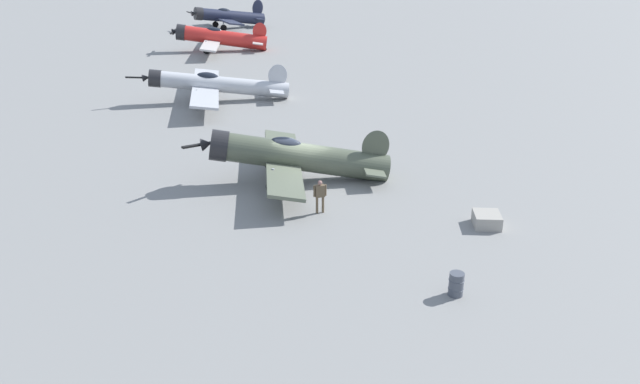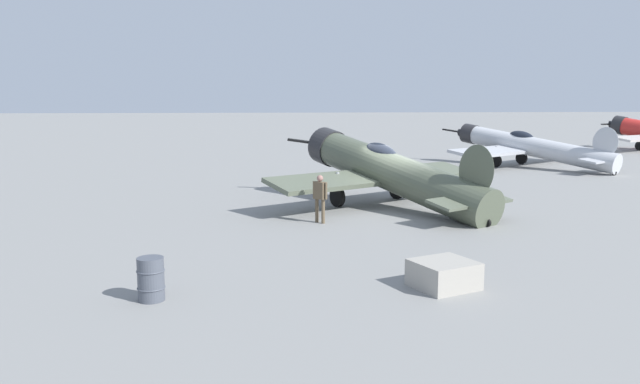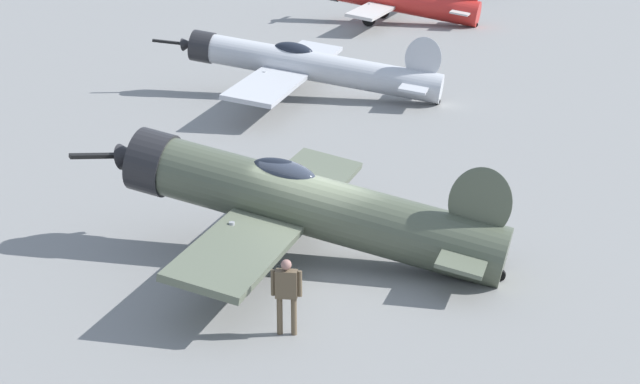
{
  "view_description": "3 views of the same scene",
  "coord_description": "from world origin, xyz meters",
  "px_view_note": "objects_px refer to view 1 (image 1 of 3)",
  "views": [
    {
      "loc": [
        -14.35,
        29.07,
        13.18
      ],
      "look_at": [
        -2.53,
        3.36,
        1.1
      ],
      "focal_mm": 35.88,
      "sensor_mm": 36.0,
      "label": 1
    },
    {
      "loc": [
        -23.04,
        5.83,
        4.25
      ],
      "look_at": [
        -2.53,
        3.36,
        1.1
      ],
      "focal_mm": 33.56,
      "sensor_mm": 36.0,
      "label": 2
    },
    {
      "loc": [
        -17.0,
        16.16,
        9.53
      ],
      "look_at": [
        0.0,
        0.0,
        1.8
      ],
      "focal_mm": 56.63,
      "sensor_mm": 36.0,
      "label": 3
    }
  ],
  "objects_px": {
    "airplane_foreground": "(294,156)",
    "fuel_drum": "(456,284)",
    "ground_crew_mechanic": "(320,193)",
    "equipment_crate": "(487,220)",
    "airplane_outer_stand": "(227,16)",
    "airplane_mid_apron": "(215,84)",
    "airplane_far_line": "(219,37)"
  },
  "relations": [
    {
      "from": "fuel_drum",
      "to": "airplane_mid_apron",
      "type": "bearing_deg",
      "value": -39.92
    },
    {
      "from": "airplane_far_line",
      "to": "fuel_drum",
      "type": "relative_size",
      "value": 11.93
    },
    {
      "from": "airplane_mid_apron",
      "to": "fuel_drum",
      "type": "distance_m",
      "value": 31.27
    },
    {
      "from": "airplane_foreground",
      "to": "ground_crew_mechanic",
      "type": "distance_m",
      "value": 4.32
    },
    {
      "from": "airplane_foreground",
      "to": "airplane_mid_apron",
      "type": "xyz_separation_m",
      "value": [
        13.22,
        -12.35,
        -0.1
      ]
    },
    {
      "from": "airplane_foreground",
      "to": "equipment_crate",
      "type": "bearing_deg",
      "value": 143.97
    },
    {
      "from": "airplane_far_line",
      "to": "airplane_outer_stand",
      "type": "distance_m",
      "value": 15.56
    },
    {
      "from": "airplane_outer_stand",
      "to": "fuel_drum",
      "type": "bearing_deg",
      "value": 78.11
    },
    {
      "from": "airplane_outer_stand",
      "to": "fuel_drum",
      "type": "height_order",
      "value": "airplane_outer_stand"
    },
    {
      "from": "airplane_foreground",
      "to": "ground_crew_mechanic",
      "type": "xyz_separation_m",
      "value": [
        -2.96,
        3.12,
        -0.42
      ]
    },
    {
      "from": "airplane_foreground",
      "to": "airplane_outer_stand",
      "type": "height_order",
      "value": "airplane_outer_stand"
    },
    {
      "from": "airplane_outer_stand",
      "to": "equipment_crate",
      "type": "xyz_separation_m",
      "value": [
        -42.62,
        45.05,
        -1.26
      ]
    },
    {
      "from": "ground_crew_mechanic",
      "to": "fuel_drum",
      "type": "height_order",
      "value": "ground_crew_mechanic"
    },
    {
      "from": "airplane_mid_apron",
      "to": "equipment_crate",
      "type": "distance_m",
      "value": 27.43
    },
    {
      "from": "airplane_foreground",
      "to": "airplane_outer_stand",
      "type": "relative_size",
      "value": 1.0
    },
    {
      "from": "equipment_crate",
      "to": "fuel_drum",
      "type": "distance_m",
      "value": 6.54
    },
    {
      "from": "airplane_far_line",
      "to": "equipment_crate",
      "type": "bearing_deg",
      "value": 109.84
    },
    {
      "from": "equipment_crate",
      "to": "fuel_drum",
      "type": "height_order",
      "value": "fuel_drum"
    },
    {
      "from": "airplane_outer_stand",
      "to": "equipment_crate",
      "type": "bearing_deg",
      "value": 81.87
    },
    {
      "from": "airplane_mid_apron",
      "to": "equipment_crate",
      "type": "height_order",
      "value": "airplane_mid_apron"
    },
    {
      "from": "airplane_far_line",
      "to": "airplane_mid_apron",
      "type": "bearing_deg",
      "value": 93.83
    },
    {
      "from": "airplane_far_line",
      "to": "fuel_drum",
      "type": "bearing_deg",
      "value": 104.54
    },
    {
      "from": "airplane_foreground",
      "to": "airplane_far_line",
      "type": "xyz_separation_m",
      "value": [
        24.47,
        -30.26,
        0.0
      ]
    },
    {
      "from": "equipment_crate",
      "to": "fuel_drum",
      "type": "relative_size",
      "value": 1.77
    },
    {
      "from": "airplane_mid_apron",
      "to": "ground_crew_mechanic",
      "type": "distance_m",
      "value": 22.39
    },
    {
      "from": "airplane_foreground",
      "to": "ground_crew_mechanic",
      "type": "relative_size",
      "value": 5.68
    },
    {
      "from": "airplane_mid_apron",
      "to": "airplane_outer_stand",
      "type": "distance_m",
      "value": 36.69
    },
    {
      "from": "ground_crew_mechanic",
      "to": "airplane_mid_apron",
      "type": "bearing_deg",
      "value": 6.06
    },
    {
      "from": "ground_crew_mechanic",
      "to": "fuel_drum",
      "type": "distance_m",
      "value": 9.06
    },
    {
      "from": "ground_crew_mechanic",
      "to": "equipment_crate",
      "type": "height_order",
      "value": "ground_crew_mechanic"
    },
    {
      "from": "airplane_foreground",
      "to": "fuel_drum",
      "type": "xyz_separation_m",
      "value": [
        -10.75,
        7.71,
        -0.98
      ]
    },
    {
      "from": "airplane_outer_stand",
      "to": "equipment_crate",
      "type": "relative_size",
      "value": 5.74
    }
  ]
}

